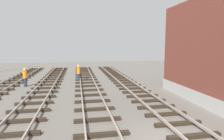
% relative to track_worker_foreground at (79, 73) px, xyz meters
% --- Properties ---
extents(ground_plane, '(80.00, 80.00, 0.00)m').
position_rel_track_worker_foreground_xyz_m(ground_plane, '(3.65, -14.44, -0.93)').
color(ground_plane, slate).
extents(track_near_building, '(2.50, 54.94, 0.32)m').
position_rel_track_worker_foreground_xyz_m(track_near_building, '(4.84, -14.44, -0.80)').
color(track_near_building, '#2D2319').
rests_on(track_near_building, ground).
extents(track_worker_foreground, '(0.40, 0.40, 1.87)m').
position_rel_track_worker_foreground_xyz_m(track_worker_foreground, '(0.00, 0.00, 0.00)').
color(track_worker_foreground, '#262D4C').
rests_on(track_worker_foreground, ground).
extents(track_worker_distant, '(0.40, 0.40, 1.87)m').
position_rel_track_worker_foreground_xyz_m(track_worker_distant, '(-5.18, -2.03, 0.00)').
color(track_worker_distant, '#262D4C').
rests_on(track_worker_distant, ground).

